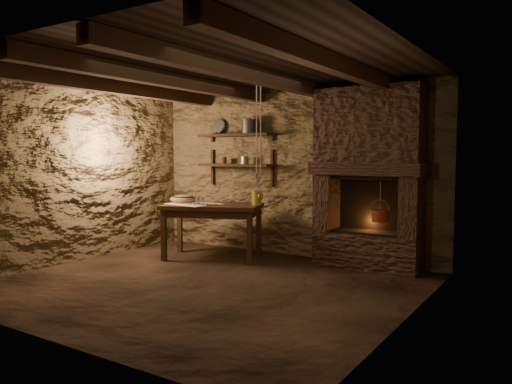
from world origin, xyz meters
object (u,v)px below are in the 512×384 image
Objects in this scene: red_pot at (380,215)px; stoneware_jug at (257,191)px; work_table at (213,229)px; iron_stockpot at (250,127)px; wooden_bowl at (183,199)px.

stoneware_jug is at bearing -170.02° from red_pot.
work_table is 1.60m from iron_stockpot.
wooden_bowl is 0.69× the size of red_pot.
wooden_bowl is at bearing 158.89° from work_table.
red_pot is (2.03, -0.12, -1.16)m from iron_stockpot.
stoneware_jug is 1.23× the size of wooden_bowl.
work_table is 2.82× the size of red_pot.
iron_stockpot is (0.74, 0.66, 1.05)m from wooden_bowl.
red_pot is at bearing 10.97° from wooden_bowl.
work_table is 0.84m from stoneware_jug.
iron_stockpot is 2.34m from red_pot.
iron_stockpot reaches higher than work_table.
stoneware_jug is 1.69m from red_pot.
red_pot is at bearing -7.93° from work_table.
wooden_bowl is at bearing -138.30° from iron_stockpot.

